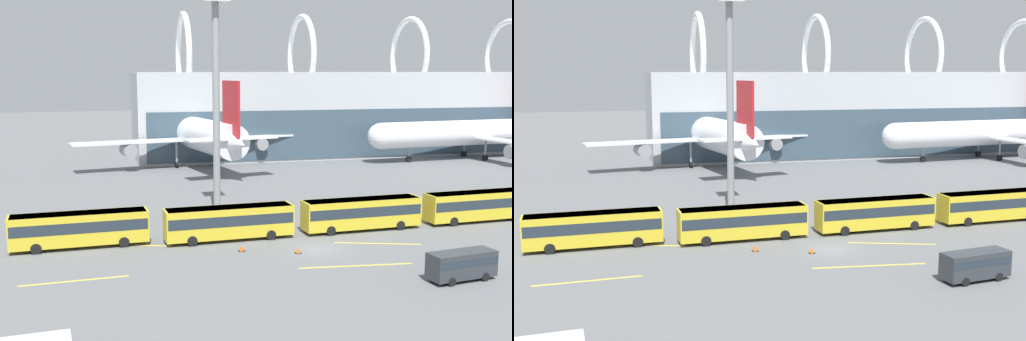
% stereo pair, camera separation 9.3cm
% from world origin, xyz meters
% --- Properties ---
extents(ground_plane, '(440.00, 440.00, 0.00)m').
position_xyz_m(ground_plane, '(0.00, 0.00, 0.00)').
color(ground_plane, slate).
extents(terminal_building, '(134.67, 18.78, 27.58)m').
position_xyz_m(terminal_building, '(54.81, 66.03, 8.60)').
color(terminal_building, '#B2B7BC').
rests_on(terminal_building, ground_plane).
extents(airliner_at_gate_far, '(42.84, 44.02, 15.17)m').
position_xyz_m(airliner_at_gate_far, '(-2.96, 55.97, 5.83)').
color(airliner_at_gate_far, silver).
rests_on(airliner_at_gate_far, ground_plane).
extents(airliner_parked_remote, '(43.10, 40.69, 15.64)m').
position_xyz_m(airliner_parked_remote, '(49.82, 52.08, 5.03)').
color(airliner_parked_remote, white).
rests_on(airliner_parked_remote, ground_plane).
extents(shuttle_bus_0, '(12.92, 3.19, 3.36)m').
position_xyz_m(shuttle_bus_0, '(-21.73, 6.14, 1.97)').
color(shuttle_bus_0, gold).
rests_on(shuttle_bus_0, ground_plane).
extents(shuttle_bus_1, '(12.91, 3.09, 3.36)m').
position_xyz_m(shuttle_bus_1, '(-7.43, 5.27, 1.97)').
color(shuttle_bus_1, gold).
rests_on(shuttle_bus_1, ground_plane).
extents(shuttle_bus_2, '(12.91, 3.11, 3.36)m').
position_xyz_m(shuttle_bus_2, '(6.86, 5.74, 1.97)').
color(shuttle_bus_2, gold).
rests_on(shuttle_bus_2, ground_plane).
extents(shuttle_bus_3, '(12.92, 3.21, 3.36)m').
position_xyz_m(shuttle_bus_3, '(21.15, 6.23, 1.97)').
color(shuttle_bus_3, gold).
rests_on(shuttle_bus_3, ground_plane).
extents(service_van_foreground, '(5.90, 2.67, 2.37)m').
position_xyz_m(service_van_foreground, '(8.00, -11.45, 1.39)').
color(service_van_foreground, '#2D3338').
rests_on(service_van_foreground, ground_plane).
extents(floodlight_mast, '(2.81, 2.81, 24.65)m').
position_xyz_m(floodlight_mast, '(-6.80, 14.87, 15.31)').
color(floodlight_mast, gray).
rests_on(floodlight_mast, ground_plane).
extents(lane_stripe_1, '(8.59, 0.76, 0.01)m').
position_xyz_m(lane_stripe_1, '(-22.06, -3.96, 0.00)').
color(lane_stripe_1, yellow).
rests_on(lane_stripe_1, ground_plane).
extents(lane_stripe_2, '(7.13, 2.98, 0.01)m').
position_xyz_m(lane_stripe_2, '(14.58, 7.80, 0.00)').
color(lane_stripe_2, yellow).
rests_on(lane_stripe_2, ground_plane).
extents(lane_stripe_3, '(9.88, 3.68, 0.01)m').
position_xyz_m(lane_stripe_3, '(-18.25, 6.20, 0.00)').
color(lane_stripe_3, yellow).
rests_on(lane_stripe_3, ground_plane).
extents(lane_stripe_4, '(10.05, 1.34, 0.01)m').
position_xyz_m(lane_stripe_4, '(1.35, -5.79, 0.00)').
color(lane_stripe_4, yellow).
rests_on(lane_stripe_4, ground_plane).
extents(lane_stripe_5, '(8.03, 2.94, 0.01)m').
position_xyz_m(lane_stripe_5, '(6.30, 0.42, 0.00)').
color(lane_stripe_5, yellow).
rests_on(lane_stripe_5, ground_plane).
extents(traffic_cone_0, '(0.60, 0.60, 0.59)m').
position_xyz_m(traffic_cone_0, '(-7.16, 1.12, 0.29)').
color(traffic_cone_0, black).
rests_on(traffic_cone_0, ground_plane).
extents(traffic_cone_1, '(0.57, 0.57, 0.60)m').
position_xyz_m(traffic_cone_1, '(-2.27, -0.85, 0.29)').
color(traffic_cone_1, black).
rests_on(traffic_cone_1, ground_plane).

